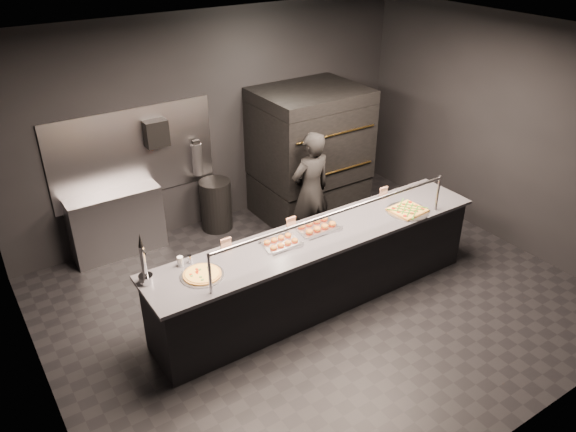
% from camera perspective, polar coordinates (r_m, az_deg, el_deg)
% --- Properties ---
extents(room, '(6.04, 6.00, 3.00)m').
position_cam_1_polar(room, '(6.01, 2.99, 2.99)').
color(room, black).
rests_on(room, ground).
extents(service_counter, '(4.10, 0.78, 1.37)m').
position_cam_1_polar(service_counter, '(6.50, 3.18, -5.32)').
color(service_counter, black).
rests_on(service_counter, ground).
extents(pizza_oven, '(1.50, 1.23, 1.91)m').
position_cam_1_polar(pizza_oven, '(8.25, 2.18, 6.44)').
color(pizza_oven, black).
rests_on(pizza_oven, ground).
extents(prep_shelf, '(1.20, 0.35, 0.90)m').
position_cam_1_polar(prep_shelf, '(7.73, -16.97, -0.78)').
color(prep_shelf, '#99999E').
rests_on(prep_shelf, ground).
extents(towel_dispenser, '(0.30, 0.20, 0.35)m').
position_cam_1_polar(towel_dispenser, '(7.52, -13.28, 8.19)').
color(towel_dispenser, black).
rests_on(towel_dispenser, room).
extents(fire_extinguisher, '(0.14, 0.14, 0.51)m').
position_cam_1_polar(fire_extinguisher, '(7.90, -9.20, 5.77)').
color(fire_extinguisher, '#B2B2B7').
rests_on(fire_extinguisher, room).
extents(beer_tap, '(0.14, 0.20, 0.55)m').
position_cam_1_polar(beer_tap, '(5.57, -14.37, -5.23)').
color(beer_tap, silver).
rests_on(beer_tap, service_counter).
extents(round_pizza, '(0.44, 0.44, 0.03)m').
position_cam_1_polar(round_pizza, '(5.63, -8.71, -5.90)').
color(round_pizza, silver).
rests_on(round_pizza, service_counter).
extents(slider_tray_a, '(0.44, 0.36, 0.06)m').
position_cam_1_polar(slider_tray_a, '(6.05, -0.72, -2.70)').
color(slider_tray_a, silver).
rests_on(slider_tray_a, service_counter).
extents(slider_tray_b, '(0.51, 0.40, 0.07)m').
position_cam_1_polar(slider_tray_b, '(6.36, 2.95, -1.02)').
color(slider_tray_b, silver).
rests_on(slider_tray_b, service_counter).
extents(square_pizza, '(0.50, 0.50, 0.05)m').
position_cam_1_polar(square_pizza, '(6.85, 12.03, 0.57)').
color(square_pizza, silver).
rests_on(square_pizza, service_counter).
extents(condiment_jar, '(0.16, 0.06, 0.11)m').
position_cam_1_polar(condiment_jar, '(5.81, -10.60, -4.49)').
color(condiment_jar, silver).
rests_on(condiment_jar, service_counter).
extents(tent_cards, '(2.33, 0.04, 0.15)m').
position_cam_1_polar(tent_cards, '(6.41, 1.70, -0.26)').
color(tent_cards, white).
rests_on(tent_cards, service_counter).
extents(trash_bin, '(0.45, 0.45, 0.74)m').
position_cam_1_polar(trash_bin, '(8.10, -7.33, 1.12)').
color(trash_bin, black).
rests_on(trash_bin, ground).
extents(worker, '(0.61, 0.41, 1.64)m').
position_cam_1_polar(worker, '(7.43, 2.32, 2.56)').
color(worker, black).
rests_on(worker, ground).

